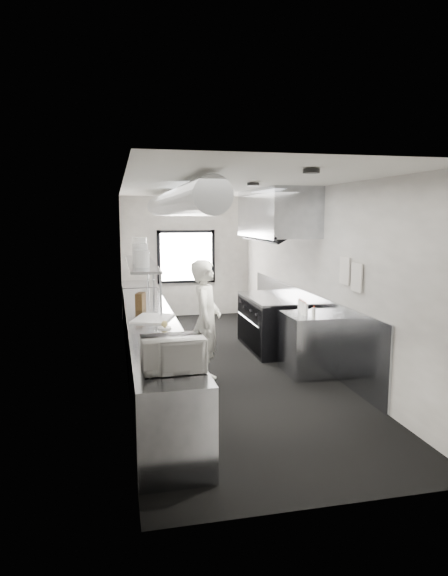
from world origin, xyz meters
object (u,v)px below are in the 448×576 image
deli_tub_a (147,351)px  plate_stack_d (140,248)px  squeeze_bottle_a (314,313)px  squeeze_bottle_b (306,310)px  exhaust_hood (276,213)px  far_work_table (139,304)px  microwave (173,354)px  plate_stack_a (142,259)px  squeeze_bottle_d (301,307)px  squeeze_bottle_c (303,308)px  deli_tub_b (154,354)px  cutting_board (153,318)px  pass_shelf (142,264)px  bottle_station (307,344)px  prep_counter (152,349)px  knife_block (141,301)px  squeeze_bottle_e (300,305)px  line_cook (206,322)px  plate_stack_b (140,253)px  range (271,323)px  plate_stack_c (139,252)px  small_plate (165,328)px

deli_tub_a → plate_stack_d: bearing=87.9°
squeeze_bottle_a → squeeze_bottle_b: size_ratio=0.91×
exhaust_hood → squeeze_bottle_b: size_ratio=12.25×
far_work_table → plate_stack_d: (-0.03, -1.47, 1.31)m
microwave → plate_stack_a: 3.18m
far_work_table → squeeze_bottle_d: squeeze_bottle_d is taller
plate_stack_d → squeeze_bottle_c: plate_stack_d is taller
deli_tub_b → cutting_board: (0.13, 1.97, -0.04)m
pass_shelf → bottle_station: bearing=-36.0°
prep_counter → exhaust_hood: bearing=28.1°
pass_shelf → knife_block: pass_shelf is taller
prep_counter → squeeze_bottle_d: size_ratio=34.66×
exhaust_hood → cutting_board: exhaust_hood is taller
exhaust_hood → squeeze_bottle_c: (-0.03, -1.42, -1.39)m
deli_tub_a → squeeze_bottle_e: (2.46, 1.97, 0.04)m
prep_counter → far_work_table: size_ratio=5.00×
line_cook → knife_block: 1.34m
plate_stack_a → exhaust_hood: bearing=12.7°
plate_stack_b → plate_stack_d: (0.04, 0.94, 0.03)m
pass_shelf → line_cook: (0.78, -1.78, -0.66)m
far_work_table → deli_tub_a: (-0.18, -5.57, 0.50)m
range → squeeze_bottle_c: bearing=-89.0°
microwave → plate_stack_a: (-0.10, 3.11, 0.64)m
plate_stack_a → squeeze_bottle_a: 2.72m
plate_stack_c → squeeze_bottle_e: (2.35, -1.75, -0.73)m
pass_shelf → line_cook: line_cook is taller
prep_counter → squeeze_bottle_c: squeeze_bottle_c is taller
microwave → pass_shelf: bearing=87.8°
squeeze_bottle_d → deli_tub_a: bearing=-143.0°
far_work_table → deli_tub_b: deli_tub_b is taller
microwave → cutting_board: 2.39m
plate_stack_d → squeeze_bottle_c: (2.24, -2.46, -0.76)m
exhaust_hood → squeeze_bottle_c: 1.99m
squeeze_bottle_a → squeeze_bottle_e: squeeze_bottle_e is taller
plate_stack_c → cutting_board: bearing=-87.4°
small_plate → plate_stack_d: size_ratio=0.46×
small_plate → prep_counter: bearing=100.6°
prep_counter → plate_stack_c: 2.24m
small_plate → plate_stack_c: size_ratio=0.58×
range → line_cook: 2.11m
bottle_station → squeeze_bottle_e: (-0.02, 0.29, 0.54)m
bottle_station → knife_block: 2.65m
squeeze_bottle_a → cutting_board: bearing=167.9°
exhaust_hood → plate_stack_b: bearing=177.7°
exhaust_hood → cutting_board: bearing=-150.7°
plate_stack_b → cutting_board: bearing=-86.4°
range → cutting_board: (-2.17, -1.25, 0.44)m
small_plate → pass_shelf: bearing=94.4°
far_work_table → knife_block: size_ratio=4.58×
squeeze_bottle_b → squeeze_bottle_e: bearing=81.8°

